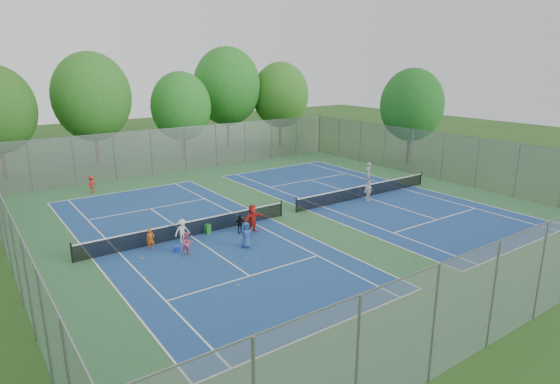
# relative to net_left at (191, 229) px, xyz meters

# --- Properties ---
(ground) EXTENTS (120.00, 120.00, 0.00)m
(ground) POSITION_rel_net_left_xyz_m (7.00, 0.00, -0.46)
(ground) COLOR #224917
(ground) RESTS_ON ground
(court_pad) EXTENTS (32.00, 32.00, 0.01)m
(court_pad) POSITION_rel_net_left_xyz_m (7.00, 0.00, -0.45)
(court_pad) COLOR #2F6336
(court_pad) RESTS_ON ground
(court_left) EXTENTS (10.97, 23.77, 0.01)m
(court_left) POSITION_rel_net_left_xyz_m (0.00, 0.00, -0.44)
(court_left) COLOR navy
(court_left) RESTS_ON court_pad
(court_right) EXTENTS (10.97, 23.77, 0.01)m
(court_right) POSITION_rel_net_left_xyz_m (14.00, 0.00, -0.44)
(court_right) COLOR navy
(court_right) RESTS_ON court_pad
(net_left) EXTENTS (12.87, 0.10, 0.91)m
(net_left) POSITION_rel_net_left_xyz_m (0.00, 0.00, 0.00)
(net_left) COLOR black
(net_left) RESTS_ON ground
(net_right) EXTENTS (12.87, 0.10, 0.91)m
(net_right) POSITION_rel_net_left_xyz_m (14.00, 0.00, 0.00)
(net_right) COLOR black
(net_right) RESTS_ON ground
(fence_north) EXTENTS (32.00, 0.10, 4.00)m
(fence_north) POSITION_rel_net_left_xyz_m (7.00, 16.00, 1.54)
(fence_north) COLOR gray
(fence_north) RESTS_ON ground
(fence_south) EXTENTS (32.00, 0.10, 4.00)m
(fence_south) POSITION_rel_net_left_xyz_m (7.00, -16.00, 1.54)
(fence_south) COLOR gray
(fence_south) RESTS_ON ground
(fence_west) EXTENTS (0.10, 32.00, 4.00)m
(fence_west) POSITION_rel_net_left_xyz_m (-9.00, 0.00, 1.54)
(fence_west) COLOR gray
(fence_west) RESTS_ON ground
(fence_east) EXTENTS (0.10, 32.00, 4.00)m
(fence_east) POSITION_rel_net_left_xyz_m (23.00, 0.00, 1.54)
(fence_east) COLOR gray
(fence_east) RESTS_ON ground
(tree_nl) EXTENTS (7.20, 7.20, 10.69)m
(tree_nl) POSITION_rel_net_left_xyz_m (1.00, 23.00, 6.09)
(tree_nl) COLOR #443326
(tree_nl) RESTS_ON ground
(tree_nc) EXTENTS (6.00, 6.00, 8.85)m
(tree_nc) POSITION_rel_net_left_xyz_m (9.00, 21.00, 4.94)
(tree_nc) COLOR #443326
(tree_nc) RESTS_ON ground
(tree_nr) EXTENTS (7.60, 7.60, 11.42)m
(tree_nr) POSITION_rel_net_left_xyz_m (16.00, 24.00, 6.59)
(tree_nr) COLOR #443326
(tree_nr) RESTS_ON ground
(tree_ne) EXTENTS (6.60, 6.60, 9.77)m
(tree_ne) POSITION_rel_net_left_xyz_m (22.00, 22.00, 5.51)
(tree_ne) COLOR #443326
(tree_ne) RESTS_ON ground
(tree_side_e) EXTENTS (6.00, 6.00, 9.20)m
(tree_side_e) POSITION_rel_net_left_xyz_m (26.00, 6.00, 5.29)
(tree_side_e) COLOR #443326
(tree_side_e) RESTS_ON ground
(ball_crate) EXTENTS (0.38, 0.38, 0.28)m
(ball_crate) POSITION_rel_net_left_xyz_m (-1.55, -1.60, -0.32)
(ball_crate) COLOR blue
(ball_crate) RESTS_ON ground
(ball_hopper) EXTENTS (0.35, 0.35, 0.58)m
(ball_hopper) POSITION_rel_net_left_xyz_m (0.97, -0.20, -0.16)
(ball_hopper) COLOR #227D27
(ball_hopper) RESTS_ON ground
(student_a) EXTENTS (0.47, 0.34, 1.17)m
(student_a) POSITION_rel_net_left_xyz_m (-2.57, -0.60, 0.13)
(student_a) COLOR #C15112
(student_a) RESTS_ON ground
(student_b) EXTENTS (0.62, 0.50, 1.25)m
(student_b) POSITION_rel_net_left_xyz_m (-1.28, -2.40, 0.17)
(student_b) COLOR #D05170
(student_b) RESTS_ON ground
(student_c) EXTENTS (0.88, 0.50, 1.36)m
(student_c) POSITION_rel_net_left_xyz_m (-0.76, -0.60, 0.22)
(student_c) COLOR silver
(student_c) RESTS_ON ground
(student_d) EXTENTS (0.70, 0.40, 1.12)m
(student_d) POSITION_rel_net_left_xyz_m (2.56, -1.19, 0.11)
(student_d) COLOR black
(student_d) RESTS_ON ground
(student_e) EXTENTS (0.75, 0.54, 1.44)m
(student_e) POSITION_rel_net_left_xyz_m (1.73, -3.28, 0.26)
(student_e) COLOR #284993
(student_e) RESTS_ON ground
(student_f) EXTENTS (1.66, 0.87, 1.70)m
(student_f) POSITION_rel_net_left_xyz_m (3.24, -1.53, 0.40)
(student_f) COLOR red
(student_f) RESTS_ON ground
(child_far_baseline) EXTENTS (0.98, 0.78, 1.33)m
(child_far_baseline) POSITION_rel_net_left_xyz_m (-2.14, 13.06, 0.21)
(child_far_baseline) COLOR #B22019
(child_far_baseline) RESTS_ON ground
(instructor) EXTENTS (0.75, 0.61, 1.76)m
(instructor) POSITION_rel_net_left_xyz_m (17.13, 2.78, 0.43)
(instructor) COLOR #9B9B9E
(instructor) RESTS_ON ground
(teen_court_b) EXTENTS (0.94, 0.49, 1.53)m
(teen_court_b) POSITION_rel_net_left_xyz_m (13.39, -0.92, 0.31)
(teen_court_b) COLOR silver
(teen_court_b) RESTS_ON ground
(tennis_ball_0) EXTENTS (0.07, 0.07, 0.07)m
(tennis_ball_0) POSITION_rel_net_left_xyz_m (0.95, -4.65, -0.42)
(tennis_ball_0) COLOR #B2C72E
(tennis_ball_0) RESTS_ON ground
(tennis_ball_1) EXTENTS (0.07, 0.07, 0.07)m
(tennis_ball_1) POSITION_rel_net_left_xyz_m (-0.55, -1.06, -0.42)
(tennis_ball_1) COLOR yellow
(tennis_ball_1) RESTS_ON ground
(tennis_ball_2) EXTENTS (0.07, 0.07, 0.07)m
(tennis_ball_2) POSITION_rel_net_left_xyz_m (-4.07, -3.77, -0.42)
(tennis_ball_2) COLOR #BFE936
(tennis_ball_2) RESTS_ON ground
(tennis_ball_3) EXTENTS (0.07, 0.07, 0.07)m
(tennis_ball_3) POSITION_rel_net_left_xyz_m (-3.39, -1.60, -0.42)
(tennis_ball_3) COLOR #B2C32D
(tennis_ball_3) RESTS_ON ground
(tennis_ball_4) EXTENTS (0.07, 0.07, 0.07)m
(tennis_ball_4) POSITION_rel_net_left_xyz_m (-0.95, -6.95, -0.42)
(tennis_ball_4) COLOR #C6DB32
(tennis_ball_4) RESTS_ON ground
(tennis_ball_5) EXTENTS (0.07, 0.07, 0.07)m
(tennis_ball_5) POSITION_rel_net_left_xyz_m (2.15, -1.89, -0.42)
(tennis_ball_5) COLOR yellow
(tennis_ball_5) RESTS_ON ground
(tennis_ball_6) EXTENTS (0.07, 0.07, 0.07)m
(tennis_ball_6) POSITION_rel_net_left_xyz_m (-1.38, -1.29, -0.42)
(tennis_ball_6) COLOR #E7F438
(tennis_ball_6) RESTS_ON ground
(tennis_ball_7) EXTENTS (0.07, 0.07, 0.07)m
(tennis_ball_7) POSITION_rel_net_left_xyz_m (1.86, -3.41, -0.42)
(tennis_ball_7) COLOR #B7CD2F
(tennis_ball_7) RESTS_ON ground
(tennis_ball_8) EXTENTS (0.07, 0.07, 0.07)m
(tennis_ball_8) POSITION_rel_net_left_xyz_m (1.13, -5.32, -0.42)
(tennis_ball_8) COLOR gold
(tennis_ball_8) RESTS_ON ground
(tennis_ball_9) EXTENTS (0.07, 0.07, 0.07)m
(tennis_ball_9) POSITION_rel_net_left_xyz_m (2.56, -3.74, -0.42)
(tennis_ball_9) COLOR yellow
(tennis_ball_9) RESTS_ON ground
(tennis_ball_10) EXTENTS (0.07, 0.07, 0.07)m
(tennis_ball_10) POSITION_rel_net_left_xyz_m (-3.49, -1.39, -0.42)
(tennis_ball_10) COLOR #C8D331
(tennis_ball_10) RESTS_ON ground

